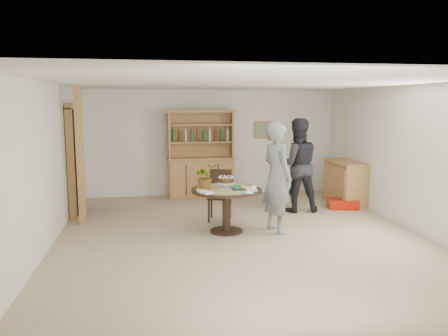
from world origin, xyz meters
The scene contains 17 objects.
ground centered at (0.00, 0.00, 0.00)m, with size 7.00×7.00×0.00m, color tan.
room_shell centered at (0.00, 0.01, 1.74)m, with size 6.04×7.04×2.52m.
doorway centered at (-2.93, 2.00, 1.11)m, with size 0.13×1.10×2.18m.
pine_post centered at (-2.70, 1.20, 1.25)m, with size 0.12×0.12×2.50m, color tan.
hutch centered at (-0.30, 3.24, 0.69)m, with size 1.62×0.54×2.04m.
sideboard centered at (2.74, 2.00, 0.47)m, with size 0.54×1.26×0.94m.
dining_table centered at (-0.20, 0.29, 0.60)m, with size 1.20×1.20×0.76m.
dining_chair centered at (-0.18, 1.12, 0.54)m, with size 0.52×0.52×0.95m.
birthday_cake centered at (-0.20, 0.34, 0.88)m, with size 0.30×0.30×0.20m.
flower_vase centered at (-0.55, 0.34, 0.97)m, with size 0.38×0.33×0.42m, color #3F7233.
gift_tray centered at (0.01, 0.17, 0.79)m, with size 0.30×0.20×0.08m.
coffee_cup_a centered at (0.20, 0.01, 0.80)m, with size 0.15×0.15×0.09m.
coffee_cup_b centered at (0.08, -0.16, 0.79)m, with size 0.15×0.15×0.08m.
napkins centered at (-0.61, -0.02, 0.77)m, with size 0.24×0.33×0.03m.
teen_boy centered at (0.65, 0.19, 0.94)m, with size 0.69×0.45×1.89m, color slate.
adult_person centered at (1.46, 1.51, 0.95)m, with size 0.92×0.72×1.90m, color black.
red_suitcase centered at (2.50, 1.56, 0.10)m, with size 0.67×0.51×0.21m.
Camera 1 is at (-1.44, -6.85, 2.18)m, focal length 35.00 mm.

